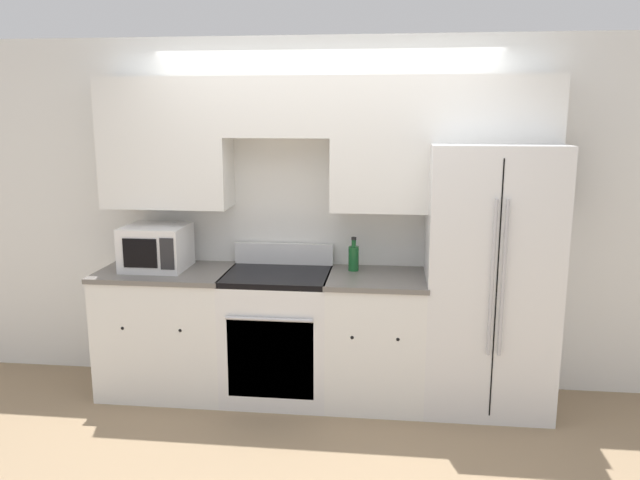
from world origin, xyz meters
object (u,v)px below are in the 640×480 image
Objects in this scene: oven_range at (278,334)px; microwave at (156,247)px; refrigerator at (488,278)px; bottle at (354,257)px.

oven_range is 1.10m from microwave.
microwave is (-2.39, -0.00, 0.16)m from refrigerator.
bottle is (0.54, 0.14, 0.56)m from oven_range.
oven_range is 0.79m from bottle.
microwave is at bearing -175.77° from bottle.
microwave is 1.45m from bottle.
microwave is at bearing -179.95° from refrigerator.
bottle is (-0.95, 0.10, 0.10)m from refrigerator.
bottle is at bearing 4.23° from microwave.
microwave is at bearing 177.74° from oven_range.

